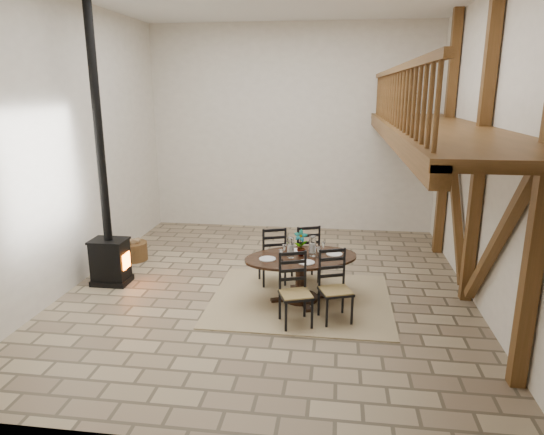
# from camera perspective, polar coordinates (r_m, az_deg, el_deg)

# --- Properties ---
(ground) EXTENTS (8.00, 8.00, 0.00)m
(ground) POSITION_cam_1_polar(r_m,az_deg,el_deg) (8.81, -0.37, -8.29)
(ground) COLOR #9D8A69
(ground) RESTS_ON ground
(room_shell) EXTENTS (7.02, 8.02, 5.01)m
(room_shell) POSITION_cam_1_polar(r_m,az_deg,el_deg) (8.03, 8.21, 11.51)
(room_shell) COLOR white
(room_shell) RESTS_ON ground
(rug) EXTENTS (3.00, 2.50, 0.02)m
(rug) POSITION_cam_1_polar(r_m,az_deg,el_deg) (8.34, 3.38, -9.63)
(rug) COLOR tan
(rug) RESTS_ON ground
(dining_table) EXTENTS (2.18, 2.35, 1.22)m
(dining_table) POSITION_cam_1_polar(r_m,az_deg,el_deg) (8.17, 3.43, -6.85)
(dining_table) COLOR black
(dining_table) RESTS_ON ground
(wood_stove) EXTENTS (0.65, 0.50, 5.00)m
(wood_stove) POSITION_cam_1_polar(r_m,az_deg,el_deg) (9.14, -18.83, -0.76)
(wood_stove) COLOR black
(wood_stove) RESTS_ON ground
(log_basket) EXTENTS (0.57, 0.57, 0.47)m
(log_basket) POSITION_cam_1_polar(r_m,az_deg,el_deg) (10.54, -15.98, -3.73)
(log_basket) COLOR brown
(log_basket) RESTS_ON ground
(log_stack) EXTENTS (0.39, 0.39, 0.22)m
(log_stack) POSITION_cam_1_polar(r_m,az_deg,el_deg) (9.94, -18.35, -5.66)
(log_stack) COLOR #A6815D
(log_stack) RESTS_ON ground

